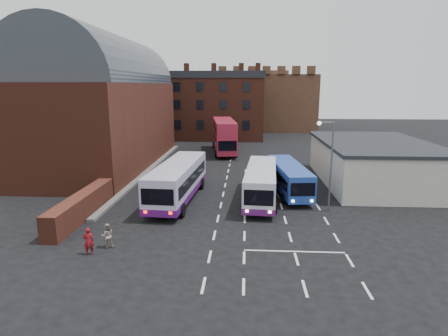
# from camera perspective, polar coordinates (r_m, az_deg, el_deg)

# --- Properties ---
(ground) EXTENTS (180.00, 180.00, 0.00)m
(ground) POSITION_cam_1_polar(r_m,az_deg,el_deg) (26.00, -1.33, -9.52)
(ground) COLOR black
(railway_station) EXTENTS (12.00, 28.00, 16.00)m
(railway_station) POSITION_cam_1_polar(r_m,az_deg,el_deg) (48.36, -18.09, 9.37)
(railway_station) COLOR #602B1E
(railway_station) RESTS_ON ground
(forecourt_wall) EXTENTS (1.20, 10.00, 1.80)m
(forecourt_wall) POSITION_cam_1_polar(r_m,az_deg,el_deg) (30.08, -20.85, -5.46)
(forecourt_wall) COLOR #602B1E
(forecourt_wall) RESTS_ON ground
(cream_building) EXTENTS (10.40, 16.40, 4.25)m
(cream_building) POSITION_cam_1_polar(r_m,az_deg,el_deg) (40.88, 21.85, 0.88)
(cream_building) COLOR beige
(cream_building) RESTS_ON ground
(brick_terrace) EXTENTS (22.00, 10.00, 11.00)m
(brick_terrace) POSITION_cam_1_polar(r_m,az_deg,el_deg) (70.61, -3.16, 9.01)
(brick_terrace) COLOR brown
(brick_terrace) RESTS_ON ground
(castle_keep) EXTENTS (22.00, 22.00, 12.00)m
(castle_keep) POSITION_cam_1_polar(r_m,az_deg,el_deg) (90.19, 6.03, 10.02)
(castle_keep) COLOR brown
(castle_keep) RESTS_ON ground
(bus_white_outbound) EXTENTS (3.60, 12.05, 3.25)m
(bus_white_outbound) POSITION_cam_1_polar(r_m,az_deg,el_deg) (32.36, -7.02, -1.61)
(bus_white_outbound) COLOR silver
(bus_white_outbound) RESTS_ON ground
(bus_white_inbound) EXTENTS (3.27, 10.84, 2.92)m
(bus_white_inbound) POSITION_cam_1_polar(r_m,az_deg,el_deg) (32.22, 5.67, -2.00)
(bus_white_inbound) COLOR silver
(bus_white_inbound) RESTS_ON ground
(bus_blue) EXTENTS (3.36, 10.04, 2.69)m
(bus_blue) POSITION_cam_1_polar(r_m,az_deg,el_deg) (34.88, 9.86, -1.23)
(bus_blue) COLOR #2346A4
(bus_blue) RESTS_ON ground
(bus_red_double) EXTENTS (4.28, 12.35, 4.84)m
(bus_red_double) POSITION_cam_1_polar(r_m,az_deg,el_deg) (55.03, 0.03, 4.98)
(bus_red_double) COLOR #A51F36
(bus_red_double) RESTS_ON ground
(street_lamp) EXTENTS (1.39, 0.65, 7.15)m
(street_lamp) POSITION_cam_1_polar(r_m,az_deg,el_deg) (29.71, 15.67, 1.49)
(street_lamp) COLOR #595B5E
(street_lamp) RESTS_ON ground
(pedestrian_red) EXTENTS (0.71, 0.60, 1.65)m
(pedestrian_red) POSITION_cam_1_polar(r_m,az_deg,el_deg) (23.66, -19.95, -10.44)
(pedestrian_red) COLOR maroon
(pedestrian_red) RESTS_ON ground
(pedestrian_beige) EXTENTS (0.90, 0.81, 1.54)m
(pedestrian_beige) POSITION_cam_1_polar(r_m,az_deg,el_deg) (24.28, -17.34, -9.79)
(pedestrian_beige) COLOR tan
(pedestrian_beige) RESTS_ON ground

